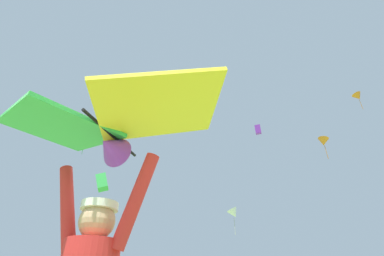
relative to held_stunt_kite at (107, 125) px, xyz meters
The scene contains 7 objects.
held_stunt_kite is the anchor object (origin of this frame).
distant_kite_orange_high_right 34.36m from the held_stunt_kite, 81.22° to the left, with size 1.60×1.47×2.83m.
distant_kite_white_mid_right 31.76m from the held_stunt_kite, 102.31° to the left, with size 1.79×1.83×3.23m.
distant_kite_orange_mid_left 34.61m from the held_stunt_kite, 71.93° to the left, with size 1.34×1.23×2.27m.
distant_kite_green_far_center 17.56m from the held_stunt_kite, 137.10° to the left, with size 1.01×1.04×1.61m.
distant_kite_purple_low_right 32.67m from the held_stunt_kite, 94.52° to the left, with size 0.74×0.92×1.18m.
distant_kite_green_high_left 15.60m from the held_stunt_kite, 131.36° to the left, with size 1.07×0.85×1.14m.
Camera 1 is at (1.08, -1.61, 1.07)m, focal length 25.70 mm.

